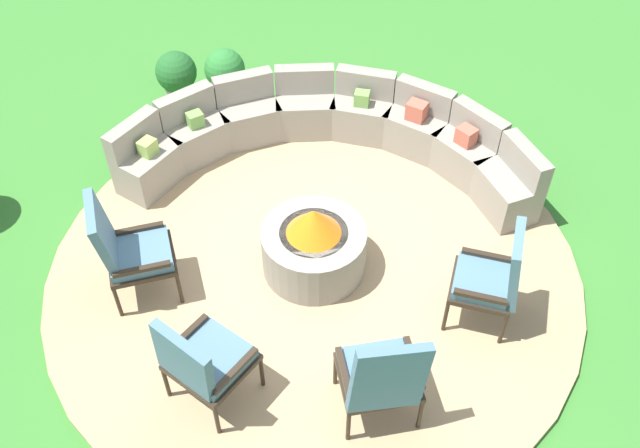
{
  "coord_description": "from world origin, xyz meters",
  "views": [
    {
      "loc": [
        1.34,
        -4.25,
        5.26
      ],
      "look_at": [
        0.0,
        0.2,
        0.45
      ],
      "focal_mm": 39.68,
      "sensor_mm": 36.0,
      "label": 1
    }
  ],
  "objects_px": {
    "fire_pit": "(314,245)",
    "lounge_chair_front_right": "(202,360)",
    "lounge_chair_back_left": "(382,376)",
    "curved_stone_bench": "(330,135)",
    "lounge_chair_front_left": "(127,249)",
    "lounge_chair_back_right": "(495,276)",
    "potted_plant_4": "(177,76)",
    "potted_plant_2": "(225,74)"
  },
  "relations": [
    {
      "from": "fire_pit",
      "to": "curved_stone_bench",
      "type": "height_order",
      "value": "curved_stone_bench"
    },
    {
      "from": "lounge_chair_front_right",
      "to": "fire_pit",
      "type": "bearing_deg",
      "value": 95.75
    },
    {
      "from": "fire_pit",
      "to": "lounge_chair_front_right",
      "type": "relative_size",
      "value": 0.95
    },
    {
      "from": "lounge_chair_front_left",
      "to": "fire_pit",
      "type": "bearing_deg",
      "value": 83.77
    },
    {
      "from": "fire_pit",
      "to": "lounge_chair_front_right",
      "type": "bearing_deg",
      "value": -104.27
    },
    {
      "from": "lounge_chair_back_left",
      "to": "potted_plant_2",
      "type": "distance_m",
      "value": 4.67
    },
    {
      "from": "lounge_chair_front_left",
      "to": "potted_plant_2",
      "type": "bearing_deg",
      "value": 153.65
    },
    {
      "from": "lounge_chair_front_right",
      "to": "curved_stone_bench",
      "type": "bearing_deg",
      "value": 108.23
    },
    {
      "from": "lounge_chair_front_left",
      "to": "lounge_chair_back_right",
      "type": "relative_size",
      "value": 1.07
    },
    {
      "from": "lounge_chair_back_left",
      "to": "lounge_chair_back_right",
      "type": "distance_m",
      "value": 1.42
    },
    {
      "from": "lounge_chair_back_left",
      "to": "potted_plant_4",
      "type": "distance_m",
      "value": 4.85
    },
    {
      "from": "fire_pit",
      "to": "curved_stone_bench",
      "type": "relative_size",
      "value": 0.23
    },
    {
      "from": "potted_plant_4",
      "to": "lounge_chair_back_left",
      "type": "bearing_deg",
      "value": -46.22
    },
    {
      "from": "lounge_chair_front_left",
      "to": "lounge_chair_front_right",
      "type": "height_order",
      "value": "lounge_chair_front_left"
    },
    {
      "from": "lounge_chair_front_right",
      "to": "potted_plant_4",
      "type": "height_order",
      "value": "lounge_chair_front_right"
    },
    {
      "from": "lounge_chair_back_left",
      "to": "potted_plant_4",
      "type": "xyz_separation_m",
      "value": [
        -3.35,
        3.5,
        -0.24
      ]
    },
    {
      "from": "lounge_chair_back_right",
      "to": "potted_plant_2",
      "type": "relative_size",
      "value": 1.56
    },
    {
      "from": "lounge_chair_back_right",
      "to": "potted_plant_4",
      "type": "xyz_separation_m",
      "value": [
        -4.05,
        2.26,
        -0.24
      ]
    },
    {
      "from": "lounge_chair_back_right",
      "to": "potted_plant_2",
      "type": "bearing_deg",
      "value": 53.99
    },
    {
      "from": "lounge_chair_back_right",
      "to": "lounge_chair_front_left",
      "type": "bearing_deg",
      "value": 100.58
    },
    {
      "from": "fire_pit",
      "to": "lounge_chair_front_left",
      "type": "height_order",
      "value": "lounge_chair_front_left"
    },
    {
      "from": "lounge_chair_back_right",
      "to": "lounge_chair_back_left",
      "type": "bearing_deg",
      "value": 149.98
    },
    {
      "from": "potted_plant_4",
      "to": "lounge_chair_front_left",
      "type": "bearing_deg",
      "value": -72.79
    },
    {
      "from": "curved_stone_bench",
      "to": "potted_plant_4",
      "type": "xyz_separation_m",
      "value": [
        -2.08,
        0.53,
        0.02
      ]
    },
    {
      "from": "fire_pit",
      "to": "lounge_chair_front_right",
      "type": "xyz_separation_m",
      "value": [
        -0.41,
        -1.61,
        0.24
      ]
    },
    {
      "from": "lounge_chair_front_left",
      "to": "lounge_chair_back_left",
      "type": "bearing_deg",
      "value": 43.23
    },
    {
      "from": "lounge_chair_front_left",
      "to": "potted_plant_4",
      "type": "height_order",
      "value": "lounge_chair_front_left"
    },
    {
      "from": "lounge_chair_front_left",
      "to": "lounge_chair_back_left",
      "type": "relative_size",
      "value": 1.03
    },
    {
      "from": "lounge_chair_front_right",
      "to": "lounge_chair_back_right",
      "type": "height_order",
      "value": "lounge_chair_back_right"
    },
    {
      "from": "fire_pit",
      "to": "potted_plant_4",
      "type": "distance_m",
      "value": 3.21
    },
    {
      "from": "lounge_chair_front_left",
      "to": "lounge_chair_back_left",
      "type": "height_order",
      "value": "lounge_chair_front_left"
    },
    {
      "from": "lounge_chair_back_left",
      "to": "curved_stone_bench",
      "type": "bearing_deg",
      "value": 85.94
    },
    {
      "from": "lounge_chair_back_left",
      "to": "lounge_chair_back_right",
      "type": "relative_size",
      "value": 1.04
    },
    {
      "from": "curved_stone_bench",
      "to": "potted_plant_4",
      "type": "distance_m",
      "value": 2.15
    },
    {
      "from": "fire_pit",
      "to": "potted_plant_4",
      "type": "height_order",
      "value": "fire_pit"
    },
    {
      "from": "lounge_chair_front_left",
      "to": "potted_plant_2",
      "type": "height_order",
      "value": "lounge_chair_front_left"
    },
    {
      "from": "curved_stone_bench",
      "to": "lounge_chair_front_left",
      "type": "height_order",
      "value": "lounge_chair_front_left"
    },
    {
      "from": "potted_plant_2",
      "to": "lounge_chair_front_right",
      "type": "bearing_deg",
      "value": -70.06
    },
    {
      "from": "lounge_chair_front_right",
      "to": "lounge_chair_back_right",
      "type": "bearing_deg",
      "value": 55.82
    },
    {
      "from": "potted_plant_2",
      "to": "lounge_chair_front_left",
      "type": "bearing_deg",
      "value": -83.47
    },
    {
      "from": "fire_pit",
      "to": "lounge_chair_back_right",
      "type": "xyz_separation_m",
      "value": [
        1.66,
        -0.12,
        0.26
      ]
    },
    {
      "from": "potted_plant_2",
      "to": "lounge_chair_back_right",
      "type": "bearing_deg",
      "value": -35.26
    }
  ]
}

